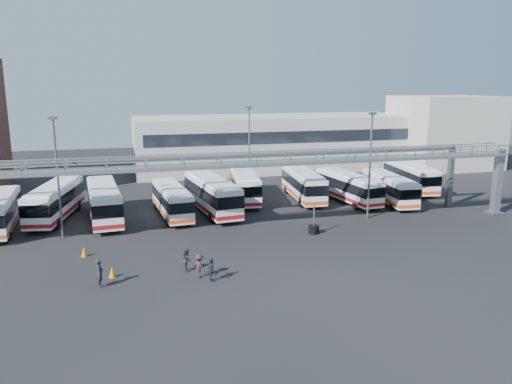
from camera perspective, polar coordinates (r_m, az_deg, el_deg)
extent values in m
plane|color=black|center=(39.19, 1.68, -6.80)|extent=(140.00, 140.00, 0.00)
cube|color=gray|center=(54.86, 25.87, 1.04)|extent=(0.70, 0.70, 6.60)
cube|color=#4C4F54|center=(55.50, 25.57, -2.17)|extent=(1.40, 1.40, 0.25)
cube|color=gray|center=(42.39, -0.24, 3.16)|extent=(50.00, 1.80, 0.22)
cube|color=gray|center=(41.43, 0.06, 4.28)|extent=(50.00, 0.10, 0.10)
cube|color=gray|center=(43.06, -0.54, 4.58)|extent=(50.00, 0.10, 0.10)
cube|color=#4C4F54|center=(46.19, -1.54, 4.16)|extent=(45.00, 0.50, 0.35)
cube|color=#9E9E99|center=(77.40, 2.00, 5.71)|extent=(42.00, 14.00, 8.00)
cube|color=#B2B2AD|center=(83.58, 20.70, 6.45)|extent=(14.00, 12.00, 11.00)
cylinder|color=#4C4F54|center=(44.41, -21.68, 1.27)|extent=(0.18, 0.18, 10.00)
cube|color=#4C4F54|center=(43.81, -22.21, 7.83)|extent=(0.70, 0.35, 0.22)
cylinder|color=#4C4F54|center=(48.81, 12.88, 2.75)|extent=(0.18, 0.18, 10.00)
cube|color=#4C4F54|center=(48.27, 13.17, 8.73)|extent=(0.70, 0.35, 0.22)
cylinder|color=#4C4F54|center=(59.82, -0.77, 4.76)|extent=(0.18, 0.18, 10.00)
cube|color=#4C4F54|center=(59.38, -0.79, 9.64)|extent=(0.70, 0.35, 0.22)
cube|color=silver|center=(49.73, -27.26, -2.00)|extent=(2.92, 10.50, 2.60)
cube|color=#DE4914|center=(49.95, -27.16, -3.02)|extent=(2.97, 10.55, 0.33)
cylinder|color=black|center=(46.69, -26.42, -4.37)|extent=(0.33, 0.96, 0.94)
cylinder|color=black|center=(53.06, -25.48, -2.40)|extent=(0.33, 0.96, 0.94)
cube|color=silver|center=(51.56, -21.97, -0.93)|extent=(4.56, 11.35, 2.77)
cube|color=black|center=(51.49, -22.00, -0.57)|extent=(4.63, 11.42, 1.11)
cube|color=#A01315|center=(51.78, -21.88, -1.98)|extent=(4.62, 11.41, 0.35)
cube|color=silver|center=(51.27, -22.10, 0.67)|extent=(4.11, 10.21, 0.16)
cylinder|color=black|center=(48.98, -24.34, -3.40)|extent=(0.49, 1.05, 1.01)
cylinder|color=black|center=(48.25, -21.79, -3.41)|extent=(0.49, 1.05, 1.01)
cylinder|color=black|center=(55.48, -21.91, -1.45)|extent=(0.49, 1.05, 1.01)
cylinder|color=black|center=(54.84, -19.64, -1.43)|extent=(0.49, 1.05, 1.01)
cube|color=silver|center=(49.55, -16.99, -1.01)|extent=(3.53, 11.55, 2.84)
cube|color=black|center=(49.47, -17.02, -0.63)|extent=(3.59, 11.62, 1.14)
cube|color=#A01315|center=(49.78, -16.92, -2.14)|extent=(3.58, 11.60, 0.36)
cube|color=silver|center=(49.24, -17.10, 0.69)|extent=(3.17, 10.40, 0.17)
cylinder|color=black|center=(46.31, -18.07, -3.74)|extent=(0.40, 1.06, 1.03)
cylinder|color=black|center=(46.42, -15.18, -3.52)|extent=(0.40, 1.06, 1.03)
cylinder|color=black|center=(53.36, -18.39, -1.69)|extent=(0.40, 1.06, 1.03)
cylinder|color=black|center=(53.46, -15.89, -1.51)|extent=(0.40, 1.06, 1.03)
cube|color=silver|center=(49.66, -9.60, -0.88)|extent=(3.11, 10.18, 2.51)
cube|color=black|center=(49.59, -9.61, -0.55)|extent=(3.17, 10.25, 1.00)
cube|color=#DE4914|center=(49.87, -9.56, -1.87)|extent=(3.16, 10.24, 0.32)
cube|color=silver|center=(49.38, -9.65, 0.62)|extent=(2.80, 9.17, 0.15)
cylinder|color=black|center=(46.72, -10.05, -3.26)|extent=(0.35, 0.93, 0.91)
cylinder|color=black|center=(47.09, -7.60, -3.05)|extent=(0.35, 0.93, 0.91)
cylinder|color=black|center=(52.86, -11.28, -1.49)|extent=(0.35, 0.93, 0.91)
cylinder|color=black|center=(53.19, -9.12, -1.33)|extent=(0.35, 0.93, 0.91)
cube|color=silver|center=(50.54, -5.08, -0.23)|extent=(4.00, 11.78, 2.89)
cube|color=black|center=(50.47, -5.09, 0.15)|extent=(4.07, 11.84, 1.15)
cube|color=#A01315|center=(50.77, -5.06, -1.36)|extent=(4.06, 11.83, 0.37)
cube|color=silver|center=(50.24, -5.12, 1.47)|extent=(3.60, 10.60, 0.17)
cylinder|color=black|center=(47.10, -5.10, -2.90)|extent=(0.44, 1.08, 1.05)
cylinder|color=black|center=(47.83, -2.37, -2.63)|extent=(0.44, 1.08, 1.05)
cylinder|color=black|center=(54.00, -7.43, -0.99)|extent=(0.44, 1.08, 1.05)
cylinder|color=black|center=(54.63, -5.01, -0.78)|extent=(0.44, 1.08, 1.05)
cube|color=silver|center=(55.54, -1.32, 0.83)|extent=(3.98, 11.10, 2.72)
cube|color=black|center=(55.47, -1.32, 1.15)|extent=(4.05, 11.17, 1.09)
cube|color=#A01315|center=(55.73, -1.31, -0.14)|extent=(4.04, 11.16, 0.35)
cube|color=silver|center=(55.27, -1.33, 2.29)|extent=(3.58, 9.99, 0.16)
cylinder|color=black|center=(52.34, -2.14, -1.36)|extent=(0.43, 1.02, 0.99)
cylinder|color=black|center=(52.57, 0.28, -1.29)|extent=(0.43, 1.02, 0.99)
cylinder|color=black|center=(59.09, -2.73, 0.22)|extent=(0.43, 1.02, 0.99)
cylinder|color=black|center=(59.30, -0.58, 0.27)|extent=(0.43, 1.02, 0.99)
cube|color=silver|center=(56.29, 5.40, 0.91)|extent=(3.47, 10.94, 2.69)
cube|color=black|center=(56.23, 5.41, 1.23)|extent=(3.53, 11.01, 1.08)
cube|color=#DE4914|center=(56.48, 5.38, -0.04)|extent=(3.52, 11.00, 0.34)
cube|color=silver|center=(56.03, 5.43, 2.34)|extent=(3.12, 9.85, 0.16)
cylinder|color=black|center=(53.04, 5.19, -1.22)|extent=(0.39, 1.00, 0.98)
cylinder|color=black|center=(53.64, 7.47, -1.12)|extent=(0.39, 1.00, 0.98)
cylinder|color=black|center=(59.55, 3.49, 0.30)|extent=(0.39, 1.00, 0.98)
cylinder|color=black|center=(60.09, 5.54, 0.37)|extent=(0.39, 1.00, 0.98)
cube|color=silver|center=(55.90, 10.48, 0.62)|extent=(3.42, 10.60, 2.60)
cube|color=black|center=(55.84, 10.49, 0.93)|extent=(3.49, 10.67, 1.04)
cube|color=#A01315|center=(56.09, 10.44, -0.30)|extent=(3.48, 10.66, 0.33)
cube|color=silver|center=(55.64, 10.53, 2.01)|extent=(3.08, 9.54, 0.15)
cylinder|color=black|center=(52.86, 11.32, -1.48)|extent=(0.38, 0.97, 0.95)
cylinder|color=black|center=(54.01, 13.23, -1.27)|extent=(0.38, 0.97, 0.95)
cylinder|color=black|center=(58.43, 7.84, -0.04)|extent=(0.38, 0.97, 0.95)
cylinder|color=black|center=(59.48, 9.63, 0.11)|extent=(0.38, 0.97, 0.95)
cube|color=silver|center=(56.50, 14.93, 0.49)|extent=(3.27, 10.32, 2.54)
cube|color=black|center=(56.44, 14.95, 0.78)|extent=(3.33, 10.39, 1.01)
cube|color=#DE4914|center=(56.69, 14.88, -0.40)|extent=(3.32, 10.37, 0.32)
cube|color=silver|center=(56.25, 15.00, 1.82)|extent=(2.94, 9.29, 0.15)
cylinder|color=black|center=(53.46, 15.29, -1.53)|extent=(0.36, 0.94, 0.92)
cylinder|color=black|center=(54.36, 17.26, -1.43)|extent=(0.36, 0.94, 0.92)
cylinder|color=black|center=(59.25, 12.66, -0.07)|extent=(0.36, 0.94, 0.92)
cylinder|color=black|center=(60.06, 14.48, 0.00)|extent=(0.36, 0.94, 0.92)
cube|color=silver|center=(63.81, 17.22, 1.76)|extent=(3.90, 11.06, 2.71)
cube|color=black|center=(63.75, 17.23, 2.05)|extent=(3.96, 11.12, 1.08)
cube|color=#DE4914|center=(63.98, 17.16, 0.92)|extent=(3.95, 11.11, 0.34)
cube|color=silver|center=(63.58, 17.30, 3.03)|extent=(3.51, 9.95, 0.16)
cylinder|color=black|center=(60.51, 17.53, -0.06)|extent=(0.43, 1.01, 0.98)
cylinder|color=black|center=(61.48, 19.41, -0.01)|extent=(0.43, 1.01, 0.98)
cylinder|color=black|center=(66.71, 15.05, 1.19)|extent=(0.43, 1.01, 0.98)
cylinder|color=black|center=(67.59, 16.79, 1.23)|extent=(0.43, 1.01, 0.98)
imported|color=#212129|center=(33.81, -17.44, -8.84)|extent=(0.50, 0.72, 1.89)
imported|color=#272432|center=(35.40, -7.89, -7.67)|extent=(0.61, 0.78, 1.59)
imported|color=#2E1F22|center=(34.07, -6.50, -8.39)|extent=(1.05, 1.23, 1.65)
imported|color=#1B2732|center=(33.39, -5.15, -8.83)|extent=(0.52, 0.99, 1.60)
cone|color=orange|center=(35.41, -16.11, -8.76)|extent=(0.52, 0.52, 0.77)
cone|color=orange|center=(40.14, -19.06, -6.46)|extent=(0.53, 0.53, 0.75)
cylinder|color=black|center=(43.96, 6.60, -4.57)|extent=(0.92, 0.92, 0.22)
cylinder|color=black|center=(43.89, 6.61, -4.27)|extent=(0.92, 0.92, 0.22)
cylinder|color=black|center=(43.83, 6.62, -3.97)|extent=(0.92, 0.92, 0.22)
cylinder|color=#4C4F54|center=(43.64, 6.64, -3.08)|extent=(0.13, 0.13, 2.64)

